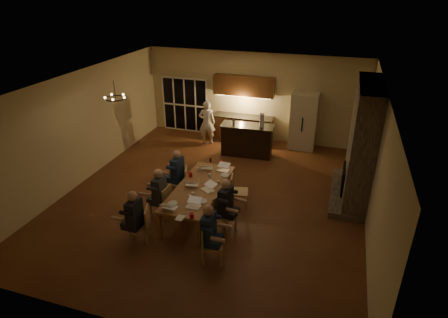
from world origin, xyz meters
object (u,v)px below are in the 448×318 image
at_px(chair_left_near, 139,225).
at_px(person_left_near, 135,219).
at_px(plate_far, 225,175).
at_px(can_right, 219,183).
at_px(laptop_a, 170,203).
at_px(chair_left_mid, 160,202).
at_px(chair_right_far, 239,191).
at_px(laptop_e, 207,165).
at_px(chair_right_mid, 225,214).
at_px(person_left_mid, 160,194).
at_px(person_right_mid, 226,206).
at_px(can_cola, 211,160).
at_px(standing_person, 207,123).
at_px(mug_front, 193,194).
at_px(dining_table, 200,200).
at_px(laptop_b, 193,203).
at_px(laptop_c, 192,181).
at_px(plate_near, 202,201).
at_px(chandelier, 116,98).
at_px(can_silver, 190,198).
at_px(person_left_far, 178,174).
at_px(person_right_near, 209,233).
at_px(laptop_f, 223,167).
at_px(redcup_far, 221,163).
at_px(bar_island, 247,140).
at_px(redcup_near, 192,216).
at_px(chair_right_near, 212,244).
at_px(mug_mid, 210,175).
at_px(redcup_mid, 190,175).
at_px(chair_left_far, 179,183).
at_px(bar_bottle, 234,121).
at_px(mug_back, 198,169).
at_px(plate_left, 173,203).
at_px(refrigerator, 303,121).
at_px(bar_blender, 262,120).

xyz_separation_m(chair_left_near, person_left_near, (-0.01, -0.11, 0.24)).
bearing_deg(plate_far, can_right, -89.44).
bearing_deg(laptop_a, chair_left_mid, -41.63).
height_order(chair_right_far, laptop_e, laptop_e).
bearing_deg(chair_right_far, chair_right_mid, 166.89).
relative_size(chair_left_mid, person_left_mid, 0.64).
height_order(chair_right_far, person_left_near, person_left_near).
relative_size(person_right_mid, can_cola, 11.50).
bearing_deg(standing_person, mug_front, 91.18).
xyz_separation_m(dining_table, person_right_mid, (0.86, -0.52, 0.31)).
bearing_deg(laptop_a, laptop_b, -153.73).
bearing_deg(chair_right_far, laptop_c, 105.64).
bearing_deg(plate_near, laptop_c, 128.06).
bearing_deg(chandelier, can_silver, -22.27).
bearing_deg(laptop_c, chair_right_far, -161.92).
bearing_deg(laptop_e, dining_table, 87.40).
bearing_deg(person_left_far, mug_front, 43.38).
bearing_deg(person_right_near, laptop_f, 11.42).
height_order(standing_person, redcup_far, standing_person).
bearing_deg(laptop_e, can_cola, -96.82).
height_order(bar_island, person_left_mid, person_left_mid).
distance_m(chair_right_far, can_right, 0.68).
bearing_deg(redcup_near, can_silver, 115.37).
height_order(redcup_far, plate_far, redcup_far).
relative_size(laptop_e, plate_far, 1.42).
relative_size(chair_right_near, laptop_f, 2.78).
height_order(dining_table, redcup_near, redcup_near).
relative_size(dining_table, chair_right_near, 3.04).
xyz_separation_m(mug_mid, plate_near, (0.23, -1.19, -0.04)).
distance_m(laptop_e, redcup_mid, 0.64).
bearing_deg(laptop_f, person_right_mid, -66.44).
bearing_deg(mug_front, person_left_far, 129.55).
relative_size(person_right_near, person_left_far, 1.00).
xyz_separation_m(chair_right_far, person_left_near, (-1.78, -2.24, 0.24)).
relative_size(chair_left_far, bar_bottle, 3.71).
relative_size(chair_right_mid, laptop_c, 2.78).
xyz_separation_m(chair_left_far, mug_back, (0.46, 0.24, 0.36)).
distance_m(bar_island, bar_bottle, 0.81).
bearing_deg(plate_left, redcup_far, 79.17).
xyz_separation_m(dining_table, laptop_e, (-0.17, 1.03, 0.49)).
bearing_deg(bar_bottle, laptop_a, -91.22).
height_order(chair_right_near, can_right, chair_right_near).
distance_m(standing_person, mug_back, 3.67).
height_order(laptop_e, redcup_far, laptop_e).
distance_m(can_silver, plate_far, 1.48).
bearing_deg(chair_left_mid, refrigerator, 156.19).
relative_size(redcup_near, plate_left, 0.54).
xyz_separation_m(can_silver, bar_blender, (0.73, 4.43, 0.49)).
relative_size(person_left_mid, standing_person, 0.86).
xyz_separation_m(chair_left_near, person_left_mid, (0.04, 1.00, 0.24)).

